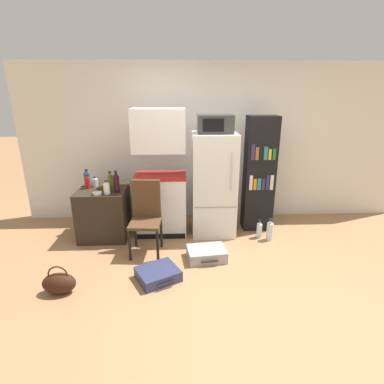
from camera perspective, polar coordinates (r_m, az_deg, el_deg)
name	(u,v)px	position (r m, az deg, el deg)	size (l,w,h in m)	color
ground_plane	(215,281)	(3.65, 4.37, -16.58)	(24.00, 24.00, 0.00)	#A3754C
wall_back	(216,143)	(5.06, 4.54, 9.20)	(6.40, 0.10, 2.55)	white
side_table	(105,212)	(4.70, -16.30, -3.74)	(0.70, 0.70, 0.74)	#2D2319
kitchen_hutch	(160,179)	(4.49, -6.04, 2.50)	(0.77, 0.53, 1.88)	white
refrigerator	(214,185)	(4.49, 4.16, 1.38)	(0.64, 0.61, 1.54)	silver
microwave	(215,124)	(4.31, 4.44, 12.82)	(0.49, 0.36, 0.25)	#333333
bookshelf	(259,174)	(4.72, 12.68, 3.28)	(0.45, 0.32, 1.77)	black
bottle_ketchup_red	(87,183)	(4.64, -19.31, 1.71)	(0.07, 0.07, 0.21)	#AD1914
bottle_olive_oil	(111,182)	(4.49, -15.26, 1.89)	(0.08, 0.08, 0.27)	#566619
bottle_clear_short	(95,182)	(4.71, -17.99, 1.75)	(0.08, 0.08, 0.15)	silver
bottle_blue_soda	(87,179)	(4.75, -19.34, 2.35)	(0.09, 0.09, 0.26)	#1E47A3
bottle_wine_dark	(116,183)	(4.33, -14.20, 1.62)	(0.08, 0.08, 0.31)	black
bottle_milk_white	(107,188)	(4.31, -15.96, 0.68)	(0.09, 0.09, 0.19)	white
bowl	(97,193)	(4.34, -17.61, -0.24)	(0.12, 0.12, 0.03)	silver
chair	(146,212)	(4.06, -8.75, -3.75)	(0.42, 0.43, 0.99)	black
suitcase_large_flat	(207,254)	(4.02, 2.78, -11.67)	(0.53, 0.43, 0.15)	#99999E
suitcase_small_flat	(158,274)	(3.66, -6.49, -15.30)	(0.59, 0.56, 0.13)	navy
handbag	(59,283)	(3.69, -23.99, -15.56)	(0.36, 0.20, 0.33)	#33190F
water_bottle_front	(259,230)	(4.64, 12.69, -7.14)	(0.08, 0.08, 0.28)	silver
water_bottle_middle	(270,231)	(4.60, 14.59, -7.22)	(0.10, 0.10, 0.34)	silver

